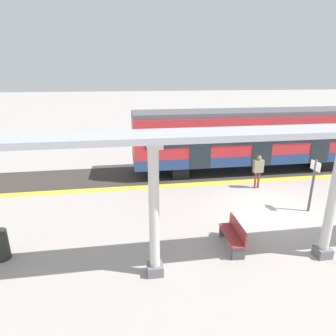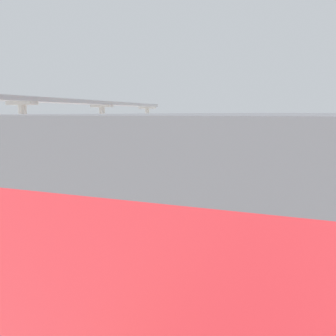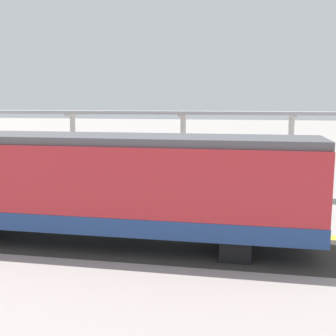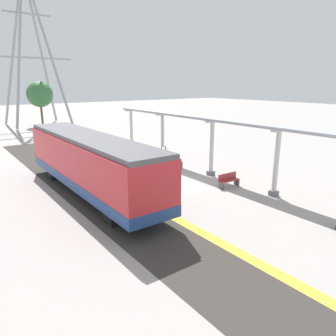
% 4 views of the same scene
% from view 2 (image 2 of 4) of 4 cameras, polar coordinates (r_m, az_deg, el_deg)
% --- Properties ---
extents(ground_plane, '(176.00, 176.00, 0.00)m').
position_cam_2_polar(ground_plane, '(11.02, -11.20, -8.98)').
color(ground_plane, '#A39C96').
extents(tactile_edge_strip, '(0.52, 28.38, 0.01)m').
position_cam_2_polar(tactile_edge_strip, '(9.79, 6.23, -11.23)').
color(tactile_edge_strip, gold).
rests_on(tactile_edge_strip, ground).
extents(trackbed, '(3.20, 40.38, 0.01)m').
position_cam_2_polar(trackbed, '(9.56, 17.39, -12.16)').
color(trackbed, '#38332D').
rests_on(trackbed, ground).
extents(train_near_carriage, '(2.65, 13.67, 3.48)m').
position_cam_2_polar(train_near_carriage, '(7.81, 17.57, -3.02)').
color(train_near_carriage, red).
rests_on(train_near_carriage, ground).
extents(canopy_pillar_nearest, '(1.10, 0.44, 3.87)m').
position_cam_2_polar(canopy_pillar_nearest, '(21.69, -3.63, 5.62)').
color(canopy_pillar_nearest, slate).
rests_on(canopy_pillar_nearest, ground).
extents(canopy_pillar_second, '(1.10, 0.44, 3.87)m').
position_cam_2_polar(canopy_pillar_second, '(16.73, -11.33, 4.25)').
color(canopy_pillar_second, slate).
rests_on(canopy_pillar_second, ground).
extents(canopy_pillar_third, '(1.10, 0.44, 3.87)m').
position_cam_2_polar(canopy_pillar_third, '(12.59, -23.67, 1.90)').
color(canopy_pillar_third, slate).
rests_on(canopy_pillar_third, ground).
extents(canopy_beam, '(1.20, 22.67, 0.16)m').
position_cam_2_polar(canopy_beam, '(12.42, -24.69, 10.96)').
color(canopy_beam, '#A8AAB2').
rests_on(canopy_beam, canopy_pillar_nearest).
extents(bench_mid_platform, '(1.52, 0.50, 0.86)m').
position_cam_2_polar(bench_mid_platform, '(14.23, -13.50, -2.96)').
color(bench_mid_platform, '#993132').
rests_on(bench_mid_platform, ground).
extents(trash_bin, '(0.48, 0.48, 0.95)m').
position_cam_2_polar(trash_bin, '(20.34, -1.10, 1.14)').
color(trash_bin, '#262923').
rests_on(trash_bin, ground).
extents(platform_info_sign, '(0.56, 0.10, 2.20)m').
position_cam_2_polar(platform_info_sign, '(9.73, -17.03, -3.60)').
color(platform_info_sign, '#4C4C51').
rests_on(platform_info_sign, ground).
extents(passenger_waiting_near_edge, '(0.23, 0.49, 1.67)m').
position_cam_2_polar(passenger_waiting_near_edge, '(9.40, 0.18, -5.41)').
color(passenger_waiting_near_edge, brown).
rests_on(passenger_waiting_near_edge, ground).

